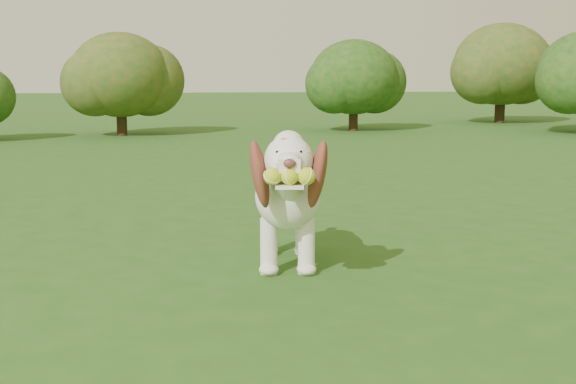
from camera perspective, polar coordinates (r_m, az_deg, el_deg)
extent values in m
plane|color=#264F16|center=(4.08, 6.22, -4.30)|extent=(80.00, 80.00, 0.00)
ellipsoid|color=white|center=(3.64, -0.10, -0.34)|extent=(0.39, 0.64, 0.32)
ellipsoid|color=white|center=(3.41, -0.03, -0.36)|extent=(0.35, 0.35, 0.31)
ellipsoid|color=white|center=(3.85, -0.15, 0.04)|extent=(0.32, 0.32, 0.28)
cylinder|color=white|center=(3.29, 0.01, 0.71)|extent=(0.20, 0.26, 0.24)
sphere|color=white|center=(3.15, 0.05, 2.52)|extent=(0.25, 0.25, 0.22)
sphere|color=white|center=(3.16, 0.05, 3.62)|extent=(0.16, 0.16, 0.14)
cube|color=white|center=(3.03, 0.10, 2.17)|extent=(0.11, 0.14, 0.06)
ellipsoid|color=#592D28|center=(2.96, 0.13, 2.27)|extent=(0.06, 0.04, 0.04)
cube|color=white|center=(3.03, 0.10, 0.51)|extent=(0.14, 0.15, 0.01)
ellipsoid|color=brown|center=(3.17, -2.25, 1.39)|extent=(0.14, 0.21, 0.34)
ellipsoid|color=brown|center=(3.17, 2.35, 1.40)|extent=(0.14, 0.22, 0.34)
cylinder|color=white|center=(3.97, -0.19, 0.85)|extent=(0.08, 0.16, 0.12)
cylinder|color=white|center=(3.48, -1.54, -4.31)|extent=(0.09, 0.09, 0.27)
cylinder|color=white|center=(3.48, 1.46, -4.29)|extent=(0.09, 0.09, 0.27)
cylinder|color=white|center=(3.87, -1.50, -2.93)|extent=(0.09, 0.09, 0.27)
cylinder|color=white|center=(3.87, 1.20, -2.92)|extent=(0.09, 0.09, 0.27)
sphere|color=yellow|center=(2.99, -1.24, 1.25)|extent=(0.08, 0.08, 0.07)
sphere|color=yellow|center=(2.99, 0.12, 1.25)|extent=(0.08, 0.08, 0.07)
sphere|color=yellow|center=(2.99, 1.48, 1.26)|extent=(0.08, 0.08, 0.07)
cylinder|color=#382314|center=(15.52, 16.40, 6.46)|extent=(0.20, 0.20, 0.65)
ellipsoid|color=#154314|center=(15.51, 16.54, 9.66)|extent=(1.95, 1.95, 1.66)
cylinder|color=#382314|center=(11.98, -13.00, 5.63)|extent=(0.16, 0.16, 0.53)
ellipsoid|color=#154314|center=(11.96, -13.13, 9.01)|extent=(1.59, 1.59, 1.35)
cylinder|color=#382314|center=(12.78, 5.18, 5.99)|extent=(0.16, 0.16, 0.51)
ellipsoid|color=#154314|center=(12.76, 5.23, 9.04)|extent=(1.53, 1.53, 1.30)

